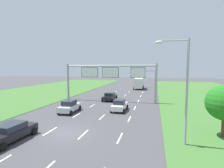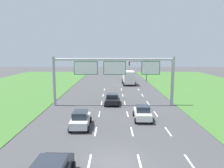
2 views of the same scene
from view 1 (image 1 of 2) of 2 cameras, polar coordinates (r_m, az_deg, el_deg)
The scene contains 13 objects.
ground_plane at distance 17.95m, azimuth -14.69°, elevation -15.16°, with size 200.00×200.00×0.00m, color #424244.
lane_dashes_inner_left at distance 23.81m, azimuth -11.49°, elevation -9.96°, with size 0.14×50.40×0.01m.
lane_dashes_inner_right at distance 22.58m, azimuth -3.28°, elevation -10.70°, with size 0.14×50.40×0.01m.
lane_dashes_slip at distance 21.85m, azimuth 5.70°, elevation -11.27°, with size 0.14×50.40×0.01m.
car_near_red at distance 25.38m, azimuth -13.69°, elevation -7.11°, with size 2.04×4.10×1.70m.
car_lead_silver at distance 25.54m, azimuth 2.46°, elevation -6.97°, with size 2.06×3.98×1.65m.
car_mid_lane at distance 33.51m, azimuth -0.75°, elevation -4.11°, with size 2.29×4.29×1.51m.
car_far_ahead at distance 17.70m, azimuth -30.18°, elevation -13.32°, with size 2.32×4.55×1.51m.
box_truck at distance 52.28m, azimuth 8.81°, elevation 0.27°, with size 2.77×7.19×3.22m.
sign_gantry at distance 32.23m, azimuth -0.80°, elevation 2.99°, with size 17.24×0.44×7.00m.
traffic_light_mast at distance 57.11m, azimuth 12.47°, elevation 2.78°, with size 4.76×0.49×5.60m.
street_lamp at distance 14.78m, azimuth 21.90°, elevation 0.48°, with size 2.61×0.32×8.50m.
roadside_tree_near at distance 18.41m, azimuth 32.79°, elevation -5.21°, with size 3.14×3.14×4.71m.
Camera 1 is at (8.13, -14.75, 6.21)m, focal length 28.00 mm.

